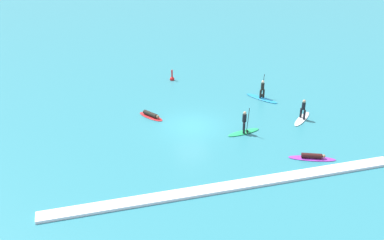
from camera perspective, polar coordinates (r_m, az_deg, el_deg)
The scene contains 8 objects.
ground_plane at distance 33.99m, azimuth 0.00°, elevation -0.75°, with size 120.00×120.00×0.00m, color teal.
surfer_on_purple_board at distance 30.84m, azimuth 15.24°, elevation -4.62°, with size 3.18×1.80×0.41m.
surfer_on_white_board at distance 35.87m, azimuth 14.05°, elevation 0.65°, with size 2.55×2.44×1.70m.
surfer_on_green_board at distance 33.01m, azimuth 6.71°, elevation -0.97°, with size 2.74×1.14×2.17m.
surfer_on_red_board at distance 35.43m, azimuth -5.30°, elevation 0.62°, with size 1.99×2.41×0.41m.
surfer_on_blue_board at distance 38.88m, azimuth 9.00°, elevation 3.20°, with size 2.32×3.01×2.13m.
marker_buoy at distance 42.55m, azimuth -2.58°, elevation 5.40°, with size 0.43×0.43×1.13m.
wave_crest at distance 27.12m, azimuth 4.70°, elevation -8.56°, with size 22.29×0.90×0.18m, color white.
Camera 1 is at (-7.88, -29.05, 15.80)m, focal length 41.39 mm.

